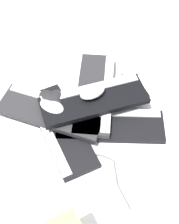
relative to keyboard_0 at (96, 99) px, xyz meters
name	(u,v)px	position (x,y,z in m)	size (l,w,h in m)	color
ground_plane	(91,113)	(-0.07, 0.03, -0.01)	(3.20, 3.20, 0.00)	silver
keyboard_0	(96,99)	(0.00, 0.00, 0.00)	(0.28, 0.46, 0.03)	black
keyboard_1	(60,129)	(-0.15, 0.16, 0.00)	(0.46, 0.31, 0.03)	black
keyboard_2	(110,125)	(-0.14, -0.05, 0.00)	(0.19, 0.45, 0.03)	black
keyboard_3	(95,93)	(0.01, 0.00, 0.03)	(0.46, 0.21, 0.03)	#232326
keyboard_4	(51,111)	(-0.08, 0.19, 0.03)	(0.31, 0.46, 0.03)	#232326
keyboard_5	(94,100)	(-0.05, 0.02, 0.06)	(0.26, 0.46, 0.03)	black
mouse_0	(52,107)	(-0.08, 0.19, 0.07)	(0.11, 0.07, 0.04)	#B7B7BC
mouse_1	(53,99)	(-0.04, 0.18, 0.07)	(0.11, 0.07, 0.04)	black
mouse_2	(50,99)	(-0.04, 0.19, 0.07)	(0.11, 0.07, 0.04)	black
mouse_3	(92,92)	(-0.04, 0.02, 0.10)	(0.11, 0.07, 0.04)	silver
cable_0	(102,125)	(-0.13, -0.01, -0.01)	(0.64, 0.34, 0.01)	#59595B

